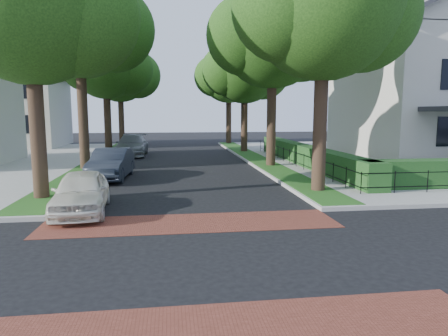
{
  "coord_description": "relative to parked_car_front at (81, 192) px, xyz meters",
  "views": [
    {
      "loc": [
        -0.57,
        -8.74,
        3.37
      ],
      "look_at": [
        1.11,
        3.85,
        1.6
      ],
      "focal_mm": 32.0,
      "sensor_mm": 36.0,
      "label": 1
    }
  ],
  "objects": [
    {
      "name": "house_victorian",
      "position": [
        21.11,
        10.92,
        5.31
      ],
      "size": [
        13.0,
        13.05,
        12.48
      ],
      "color": "beige",
      "rests_on": "sidewalk_ne"
    },
    {
      "name": "crosswalk_far",
      "position": [
        3.6,
        -1.8,
        -0.71
      ],
      "size": [
        9.0,
        2.2,
        0.01
      ],
      "primitive_type": "cube",
      "color": "brown",
      "rests_on": "ground"
    },
    {
      "name": "sidewalk_ne",
      "position": [
        23.1,
        14.0,
        -0.64
      ],
      "size": [
        30.0,
        30.0,
        0.15
      ],
      "primitive_type": "cube",
      "color": "gray",
      "rests_on": "ground"
    },
    {
      "name": "tree_left_near",
      "position": [
        -1.8,
        2.23,
        6.55
      ],
      "size": [
        7.5,
        6.45,
        10.2
      ],
      "color": "black",
      "rests_on": "sidewalk_nw"
    },
    {
      "name": "parked_car_front",
      "position": [
        0.0,
        0.0,
        0.0
      ],
      "size": [
        2.02,
        4.31,
        1.43
      ],
      "primitive_type": "imported",
      "rotation": [
        0.0,
        0.0,
        0.08
      ],
      "color": "silver",
      "rests_on": "ground"
    },
    {
      "name": "tree_right_back",
      "position": [
        9.2,
        28.23,
        6.55
      ],
      "size": [
        7.5,
        6.45,
        10.2
      ],
      "color": "black",
      "rests_on": "sidewalk_ne"
    },
    {
      "name": "tree_left_far",
      "position": [
        -1.8,
        19.22,
        6.41
      ],
      "size": [
        7.0,
        6.02,
        9.86
      ],
      "color": "black",
      "rests_on": "sidewalk_nw"
    },
    {
      "name": "grass_strip_ne",
      "position": [
        9.0,
        14.1,
        -0.55
      ],
      "size": [
        1.6,
        29.8,
        0.02
      ],
      "primitive_type": "cube",
      "color": "#1B4E16",
      "rests_on": "sidewalk_ne"
    },
    {
      "name": "tree_right_mid",
      "position": [
        9.21,
        10.25,
        7.27
      ],
      "size": [
        8.25,
        7.09,
        11.22
      ],
      "color": "black",
      "rests_on": "sidewalk_ne"
    },
    {
      "name": "parked_car_middle",
      "position": [
        -0.0,
        6.98,
        0.06
      ],
      "size": [
        1.95,
        4.82,
        1.56
      ],
      "primitive_type": "imported",
      "rotation": [
        0.0,
        0.0,
        -0.07
      ],
      "color": "#1D232C",
      "rests_on": "ground"
    },
    {
      "name": "parked_car_rear",
      "position": [
        -0.0,
        18.17,
        0.11
      ],
      "size": [
        2.36,
        5.67,
        1.64
      ],
      "primitive_type": "imported",
      "rotation": [
        0.0,
        0.0,
        -0.01
      ],
      "color": "slate",
      "rests_on": "ground"
    },
    {
      "name": "ground",
      "position": [
        3.6,
        -5.0,
        -0.71
      ],
      "size": [
        120.0,
        120.0,
        0.0
      ],
      "primitive_type": "plane",
      "color": "black",
      "rests_on": "ground"
    },
    {
      "name": "grass_strip_nw",
      "position": [
        -1.8,
        14.1,
        -0.55
      ],
      "size": [
        1.6,
        29.8,
        0.02
      ],
      "primitive_type": "cube",
      "color": "#1B4E16",
      "rests_on": "sidewalk_nw"
    },
    {
      "name": "tree_left_mid",
      "position": [
        -1.79,
        10.24,
        7.63
      ],
      "size": [
        8.0,
        6.88,
        11.48
      ],
      "color": "black",
      "rests_on": "sidewalk_nw"
    },
    {
      "name": "tree_left_back",
      "position": [
        -1.8,
        28.24,
        6.7
      ],
      "size": [
        7.75,
        6.66,
        10.44
      ],
      "color": "black",
      "rests_on": "sidewalk_nw"
    },
    {
      "name": "hedge_main_road",
      "position": [
        11.3,
        10.0,
        0.04
      ],
      "size": [
        1.0,
        18.0,
        1.2
      ],
      "primitive_type": "cube",
      "color": "#163F19",
      "rests_on": "sidewalk_ne"
    },
    {
      "name": "house_left_far",
      "position": [
        -11.89,
        26.99,
        4.33
      ],
      "size": [
        10.0,
        9.0,
        10.14
      ],
      "color": "beige",
      "rests_on": "sidewalk_nw"
    },
    {
      "name": "fence_main_road",
      "position": [
        10.5,
        10.0,
        -0.11
      ],
      "size": [
        0.06,
        18.0,
        0.9
      ],
      "primitive_type": null,
      "color": "black",
      "rests_on": "sidewalk_ne"
    },
    {
      "name": "tree_right_near",
      "position": [
        9.2,
        2.24,
        6.91
      ],
      "size": [
        7.75,
        6.67,
        10.66
      ],
      "color": "black",
      "rests_on": "sidewalk_ne"
    },
    {
      "name": "tree_right_far",
      "position": [
        9.2,
        19.22,
        6.19
      ],
      "size": [
        7.25,
        6.23,
        9.74
      ],
      "color": "black",
      "rests_on": "sidewalk_ne"
    }
  ]
}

